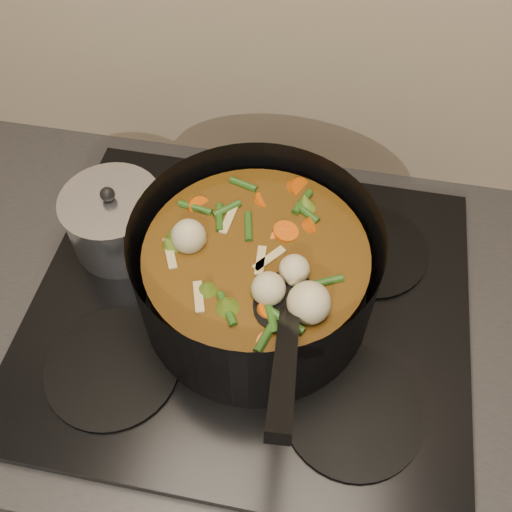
# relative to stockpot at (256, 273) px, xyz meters

# --- Properties ---
(counter) EXTENTS (2.64, 0.64, 0.91)m
(counter) POSITION_rel_stockpot_xyz_m (-0.01, -0.01, -0.55)
(counter) COLOR brown
(counter) RESTS_ON ground
(stovetop) EXTENTS (0.62, 0.54, 0.03)m
(stovetop) POSITION_rel_stockpot_xyz_m (-0.01, -0.01, -0.08)
(stovetop) COLOR black
(stovetop) RESTS_ON counter
(stockpot) EXTENTS (0.35, 0.45, 0.24)m
(stockpot) POSITION_rel_stockpot_xyz_m (0.00, 0.00, 0.00)
(stockpot) COLOR black
(stockpot) RESTS_ON stovetop
(saucepan) EXTENTS (0.15, 0.15, 0.12)m
(saucepan) POSITION_rel_stockpot_xyz_m (-0.23, 0.07, -0.02)
(saucepan) COLOR silver
(saucepan) RESTS_ON stovetop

